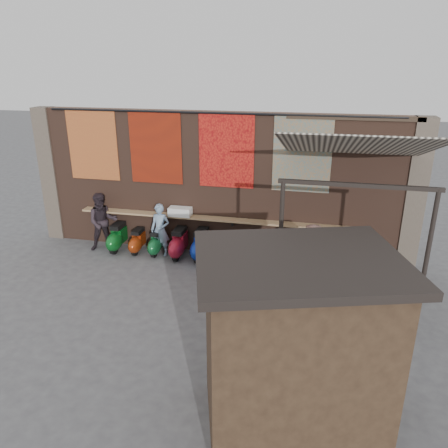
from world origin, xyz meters
name	(u,v)px	position (x,y,z in m)	size (l,w,h in m)	color
ground	(192,294)	(0.00, 0.00, 0.00)	(70.00, 70.00, 0.00)	#474749
brick_wall	(218,184)	(0.00, 2.70, 2.00)	(10.00, 0.40, 4.00)	brown
pier_left	(52,174)	(-5.20, 2.70, 2.00)	(0.50, 0.50, 4.00)	#4C4238
pier_right	(414,196)	(5.20, 2.70, 2.00)	(0.50, 0.50, 4.00)	#4C4238
eating_counter	(215,219)	(0.00, 2.33, 1.10)	(8.00, 0.32, 0.05)	#9E7A51
shelf_box	(180,212)	(-1.00, 2.30, 1.25)	(0.64, 0.32, 0.24)	white
tapestry_redgold	(93,145)	(-3.60, 2.48, 3.00)	(1.50, 0.02, 2.00)	maroon
tapestry_sun	(156,148)	(-1.70, 2.48, 3.00)	(1.50, 0.02, 2.00)	red
tapestry_orange	(226,151)	(0.30, 2.48, 3.00)	(1.50, 0.02, 2.00)	red
tapestry_multi	(302,154)	(2.30, 2.48, 3.00)	(1.50, 0.02, 2.00)	#256F87
hang_rail	(215,113)	(0.00, 2.47, 3.98)	(0.06, 0.06, 9.50)	black
scooter_stool_0	(118,237)	(-2.86, 2.02, 0.40)	(0.38, 0.84, 0.80)	#0C571C
scooter_stool_1	(138,241)	(-2.23, 2.01, 0.34)	(0.32, 0.72, 0.69)	maroon
scooter_stool_2	(157,243)	(-1.64, 2.01, 0.35)	(0.33, 0.74, 0.70)	#105126
scooter_stool_3	(179,243)	(-0.95, 1.96, 0.41)	(0.39, 0.87, 0.83)	maroon
scooter_stool_4	(201,245)	(-0.32, 1.96, 0.43)	(0.40, 0.90, 0.85)	navy
scooter_stool_5	(222,248)	(0.30, 1.95, 0.39)	(0.37, 0.82, 0.78)	navy
scooter_stool_6	(242,249)	(0.84, 2.03, 0.38)	(0.36, 0.80, 0.76)	black
scooter_stool_7	(265,251)	(1.49, 2.00, 0.39)	(0.37, 0.83, 0.78)	#141F4B
scooter_stool_8	(288,255)	(2.11, 1.98, 0.34)	(0.33, 0.72, 0.69)	black
diner_left	(160,230)	(-1.51, 2.00, 0.76)	(0.56, 0.36, 1.52)	#7994B0
diner_right	(103,222)	(-3.27, 2.00, 0.86)	(0.84, 0.65, 1.73)	#281F25
shopper_navy	(305,260)	(2.60, 0.87, 0.77)	(0.91, 0.38, 1.55)	#181632
shopper_grey	(372,299)	(3.98, -0.77, 0.80)	(1.03, 0.59, 1.60)	#545559
shopper_tan	(312,258)	(2.75, 0.86, 0.85)	(0.83, 0.54, 1.69)	#7C564E
market_stall	(294,349)	(2.60, -3.45, 1.34)	(2.48, 1.86, 2.69)	black
stall_roof	(300,261)	(2.60, -3.45, 2.75)	(2.78, 2.14, 0.12)	black
stall_sign	(283,280)	(2.32, -2.53, 1.95)	(1.20, 0.04, 0.50)	gold
stall_shelf	(280,331)	(2.32, -2.53, 0.98)	(2.06, 0.10, 0.06)	#473321
awning_canvas	(356,146)	(3.50, 0.90, 3.55)	(3.20, 3.40, 0.03)	beige
awning_ledger	(354,118)	(3.50, 2.49, 3.95)	(3.30, 0.08, 0.12)	#33261C
awning_header	(359,185)	(3.50, -0.60, 3.08)	(3.00, 0.08, 0.08)	black
awning_post_left	(280,253)	(2.10, -0.60, 1.55)	(0.09, 0.09, 3.10)	black
awning_post_right	(425,266)	(4.90, -0.60, 1.55)	(0.09, 0.09, 3.10)	black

